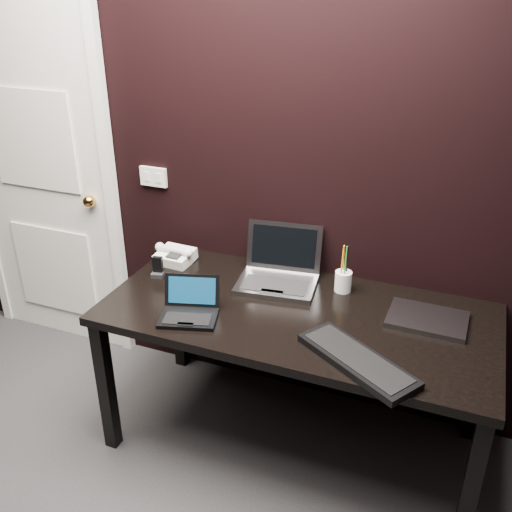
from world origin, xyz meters
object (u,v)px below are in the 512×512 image
at_px(ext_keyboard, 357,360).
at_px(mobile_phone, 158,269).
at_px(silver_laptop, 278,274).
at_px(desk_phone, 175,255).
at_px(closed_laptop, 427,319).
at_px(desk, 296,326).
at_px(netbook, 189,310).
at_px(pen_cup, 343,280).
at_px(door, 41,175).

xyz_separation_m(ext_keyboard, mobile_phone, (-1.06, 0.33, 0.02)).
distance_m(silver_laptop, desk_phone, 0.56).
distance_m(ext_keyboard, closed_laptop, 0.45).
height_order(silver_laptop, ext_keyboard, silver_laptop).
bearing_deg(desk_phone, mobile_phone, -92.00).
xyz_separation_m(desk, desk_phone, (-0.72, 0.22, 0.12)).
bearing_deg(silver_laptop, desk, -52.44).
bearing_deg(ext_keyboard, netbook, 175.17).
height_order(netbook, silver_laptop, silver_laptop).
relative_size(mobile_phone, pen_cup, 0.43).
height_order(mobile_phone, pen_cup, pen_cup).
distance_m(desk, mobile_phone, 0.74).
relative_size(silver_laptop, desk_phone, 1.87).
relative_size(desk, desk_phone, 7.87).
bearing_deg(mobile_phone, silver_laptop, 15.12).
height_order(ext_keyboard, pen_cup, pen_cup).
bearing_deg(mobile_phone, door, 160.96).
relative_size(door, silver_laptop, 5.30).
xyz_separation_m(netbook, desk_phone, (-0.31, 0.43, 0.01)).
bearing_deg(door, desk, -12.82).
height_order(door, closed_laptop, door).
bearing_deg(mobile_phone, closed_laptop, 2.97).
bearing_deg(pen_cup, ext_keyboard, -70.41).
xyz_separation_m(closed_laptop, desk_phone, (-1.26, 0.09, 0.03)).
bearing_deg(pen_cup, mobile_phone, -167.60).
height_order(desk_phone, mobile_phone, mobile_phone).
distance_m(door, desk_phone, 0.98).
distance_m(desk, ext_keyboard, 0.44).
xyz_separation_m(door, mobile_phone, (0.92, -0.32, -0.27)).
bearing_deg(pen_cup, netbook, -140.29).
xyz_separation_m(door, silver_laptop, (1.49, -0.16, -0.26)).
relative_size(ext_keyboard, mobile_phone, 5.13).
bearing_deg(door, pen_cup, -4.03).
bearing_deg(pen_cup, desk_phone, -177.94).
bearing_deg(ext_keyboard, mobile_phone, 162.53).
relative_size(closed_laptop, pen_cup, 1.43).
height_order(desk, netbook, netbook).
relative_size(door, ext_keyboard, 4.19).
bearing_deg(netbook, desk_phone, 125.69).
bearing_deg(ext_keyboard, silver_laptop, 135.22).
bearing_deg(door, netbook, -25.45).
distance_m(desk, silver_laptop, 0.29).
distance_m(netbook, silver_laptop, 0.49).
bearing_deg(netbook, closed_laptop, 19.41).
xyz_separation_m(closed_laptop, mobile_phone, (-1.27, -0.07, 0.03)).
bearing_deg(desk_phone, ext_keyboard, -25.13).
bearing_deg(mobile_phone, desk_phone, 88.00).
bearing_deg(desk, ext_keyboard, -40.01).
height_order(netbook, pen_cup, pen_cup).
height_order(silver_laptop, pen_cup, silver_laptop).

